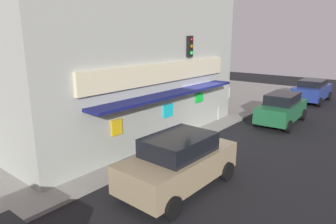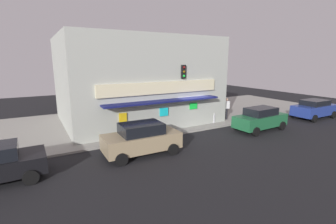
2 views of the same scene
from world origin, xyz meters
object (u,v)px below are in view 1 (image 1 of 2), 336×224
Objects in this scene: traffic_light at (186,69)px; potted_plant_by_doorway at (103,139)px; trash_can at (133,132)px; parked_car_tan at (179,162)px; parked_car_green at (282,108)px; pedestrian at (225,96)px; potted_plant_by_window at (160,117)px; fire_hydrant at (217,112)px; parked_car_blue at (312,90)px.

traffic_light is 5.34× the size of potted_plant_by_doorway.
parked_car_tan reaches higher than trash_can.
traffic_light is at bearing -15.85° from potted_plant_by_doorway.
parked_car_green is at bearing -27.38° from trash_can.
pedestrian is at bearing 4.95° from traffic_light.
pedestrian is at bearing 91.94° from parked_car_green.
potted_plant_by_window reaches higher than potted_plant_by_doorway.
parked_car_green reaches higher than trash_can.
parked_car_green is at bearing -57.67° from fire_hydrant.
trash_can is at bearing -9.80° from potted_plant_by_doorway.
pedestrian is (4.85, 0.42, -2.11)m from traffic_light.
traffic_light is at bearing -175.05° from pedestrian.
pedestrian is 0.43× the size of parked_car_blue.
fire_hydrant is (3.09, -0.05, -2.71)m from traffic_light.
pedestrian is 9.07m from potted_plant_by_doorway.
trash_can is 0.22× the size of parked_car_tan.
parked_car_green is 7.35m from parked_car_blue.
potted_plant_by_doorway is 0.21× the size of parked_car_green.
parked_car_green is 1.01× the size of parked_car_blue.
fire_hydrant is 8.17m from parked_car_tan.
pedestrian is at bearing -3.84° from trash_can.
potted_plant_by_doorway is at bearing -179.65° from potted_plant_by_window.
parked_car_green is at bearing -31.36° from traffic_light.
parked_car_blue is (7.35, 0.24, -0.01)m from parked_car_green.
traffic_light reaches higher than parked_car_green.
fire_hydrant is at bearing 122.33° from parked_car_green.
traffic_light is at bearing 148.64° from parked_car_green.
parked_car_green is (1.88, -2.97, 0.34)m from fire_hydrant.
parked_car_green is (5.50, -4.24, 0.09)m from potted_plant_by_window.
potted_plant_by_window is at bearing 142.40° from parked_car_green.
fire_hydrant is 5.83m from trash_can.
parked_car_green is (0.12, -3.45, -0.26)m from pedestrian.
parked_car_green is at bearing -37.60° from potted_plant_by_window.
fire_hydrant is 0.72× the size of potted_plant_by_window.
traffic_light is 5.06m from potted_plant_by_doorway.
potted_plant_by_window is (-3.62, 1.26, 0.25)m from fire_hydrant.
traffic_light is 4.11m from fire_hydrant.
potted_plant_by_doorway is 3.64m from potted_plant_by_window.
parked_car_green reaches higher than potted_plant_by_window.
potted_plant_by_doorway is 4.22m from parked_car_tan.
trash_can is at bearing 170.34° from fire_hydrant.
trash_can is 1.03× the size of potted_plant_by_doorway.
trash_can is at bearing 166.10° from parked_car_blue.
potted_plant_by_doorway is at bearing 155.26° from parked_car_green.
fire_hydrant is 3.54m from parked_car_green.
potted_plant_by_doorway is 10.07m from parked_car_green.
fire_hydrant is at bearing -9.69° from potted_plant_by_doorway.
fire_hydrant is 0.45× the size of pedestrian.
potted_plant_by_doorway is at bearing 170.31° from fire_hydrant.
potted_plant_by_window is (-0.53, 1.21, -2.46)m from traffic_light.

